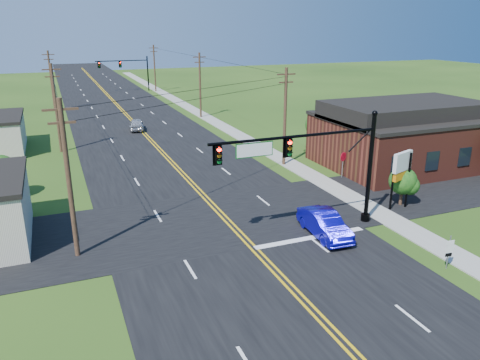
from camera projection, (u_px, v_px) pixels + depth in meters
name	position (u px, v px, depth m)	size (l,w,h in m)	color
ground	(312.00, 314.00, 21.32)	(260.00, 260.00, 0.00)	#223F12
road_main	(130.00, 120.00, 65.33)	(16.00, 220.00, 0.04)	black
road_cross	(222.00, 218.00, 31.88)	(70.00, 10.00, 0.04)	black
sidewalk	(225.00, 127.00, 60.25)	(2.00, 160.00, 0.08)	gray
signal_mast_main	(311.00, 160.00, 28.41)	(11.30, 0.60, 7.48)	black
signal_mast_far	(125.00, 68.00, 91.90)	(10.98, 0.60, 7.48)	black
brick_building	(402.00, 140.00, 43.53)	(14.20, 11.20, 4.70)	#5C241A
utility_pole_left_a	(68.00, 177.00, 25.26)	(1.80, 0.28, 9.00)	#342417
utility_pole_left_b	(56.00, 107.00, 47.28)	(1.80, 0.28, 9.00)	#342417
utility_pole_left_c	(51.00, 80.00, 71.05)	(1.80, 0.28, 9.00)	#342417
utility_pole_right_a	(285.00, 115.00, 42.69)	(1.80, 0.28, 9.00)	#342417
utility_pole_right_b	(200.00, 84.00, 65.58)	(1.80, 0.28, 9.00)	#342417
utility_pole_right_c	(155.00, 67.00, 91.99)	(1.80, 0.28, 9.00)	#342417
tree_right_back	(320.00, 125.00, 49.08)	(3.00, 3.00, 4.10)	#342417
shrub_corner	(403.00, 181.00, 33.72)	(2.00, 2.00, 2.86)	#342417
tree_left	(1.00, 171.00, 35.03)	(2.40, 2.40, 3.37)	#342417
blue_car	(324.00, 225.00, 29.00)	(1.64, 4.71, 1.55)	#090692
distant_car	(136.00, 125.00, 58.53)	(1.73, 4.29, 1.46)	#AAAAAF
route_sign	(449.00, 250.00, 24.95)	(0.49, 0.10, 1.94)	slate
stop_sign	(343.00, 159.00, 39.90)	(0.78, 0.32, 2.30)	slate
pylon_sign	(402.00, 168.00, 32.66)	(2.01, 0.98, 4.20)	black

